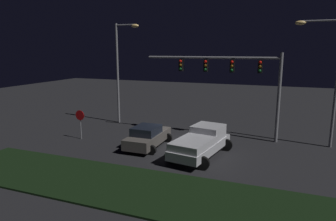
{
  "coord_description": "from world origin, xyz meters",
  "views": [
    {
      "loc": [
        7.29,
        -20.06,
        6.68
      ],
      "look_at": [
        -0.56,
        0.1,
        2.35
      ],
      "focal_mm": 32.46,
      "sensor_mm": 36.0,
      "label": 1
    }
  ],
  "objects_px": {
    "pickup_truck": "(202,141)",
    "street_lamp_right": "(328,68)",
    "car_sedan": "(148,136)",
    "traffic_signal_gantry": "(232,72)",
    "stop_sign": "(80,119)",
    "street_lamp_left": "(121,63)"
  },
  "relations": [
    {
      "from": "traffic_signal_gantry",
      "to": "stop_sign",
      "type": "height_order",
      "value": "traffic_signal_gantry"
    },
    {
      "from": "street_lamp_left",
      "to": "stop_sign",
      "type": "height_order",
      "value": "street_lamp_left"
    },
    {
      "from": "traffic_signal_gantry",
      "to": "street_lamp_left",
      "type": "relative_size",
      "value": 1.15
    },
    {
      "from": "pickup_truck",
      "to": "street_lamp_right",
      "type": "relative_size",
      "value": 0.65
    },
    {
      "from": "street_lamp_right",
      "to": "stop_sign",
      "type": "bearing_deg",
      "value": -164.47
    },
    {
      "from": "traffic_signal_gantry",
      "to": "street_lamp_left",
      "type": "height_order",
      "value": "street_lamp_left"
    },
    {
      "from": "street_lamp_right",
      "to": "traffic_signal_gantry",
      "type": "bearing_deg",
      "value": -178.99
    },
    {
      "from": "pickup_truck",
      "to": "traffic_signal_gantry",
      "type": "distance_m",
      "value": 6.41
    },
    {
      "from": "traffic_signal_gantry",
      "to": "stop_sign",
      "type": "distance_m",
      "value": 11.96
    },
    {
      "from": "pickup_truck",
      "to": "car_sedan",
      "type": "height_order",
      "value": "pickup_truck"
    },
    {
      "from": "car_sedan",
      "to": "traffic_signal_gantry",
      "type": "height_order",
      "value": "traffic_signal_gantry"
    },
    {
      "from": "car_sedan",
      "to": "street_lamp_right",
      "type": "height_order",
      "value": "street_lamp_right"
    },
    {
      "from": "stop_sign",
      "to": "car_sedan",
      "type": "bearing_deg",
      "value": 1.4
    },
    {
      "from": "car_sedan",
      "to": "stop_sign",
      "type": "relative_size",
      "value": 1.98
    },
    {
      "from": "street_lamp_left",
      "to": "stop_sign",
      "type": "relative_size",
      "value": 4.02
    },
    {
      "from": "pickup_truck",
      "to": "street_lamp_right",
      "type": "height_order",
      "value": "street_lamp_right"
    },
    {
      "from": "street_lamp_right",
      "to": "street_lamp_left",
      "type": "bearing_deg",
      "value": 176.11
    },
    {
      "from": "car_sedan",
      "to": "traffic_signal_gantry",
      "type": "distance_m",
      "value": 7.92
    },
    {
      "from": "car_sedan",
      "to": "street_lamp_right",
      "type": "bearing_deg",
      "value": -68.62
    },
    {
      "from": "street_lamp_left",
      "to": "street_lamp_right",
      "type": "bearing_deg",
      "value": -3.89
    },
    {
      "from": "car_sedan",
      "to": "pickup_truck",
      "type": "bearing_deg",
      "value": -96.99
    },
    {
      "from": "traffic_signal_gantry",
      "to": "street_lamp_left",
      "type": "bearing_deg",
      "value": 173.07
    }
  ]
}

